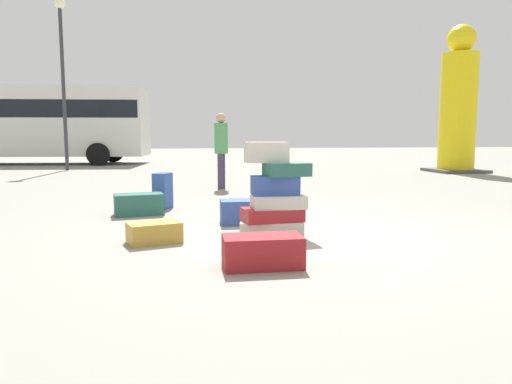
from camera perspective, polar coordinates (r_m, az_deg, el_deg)
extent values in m
plane|color=gray|center=(5.61, 6.08, -5.22)|extent=(80.00, 80.00, 0.00)
cube|color=beige|center=(5.50, 1.91, -4.44)|extent=(0.80, 0.56, 0.18)
cube|color=maroon|center=(5.46, 1.96, -2.76)|extent=(0.72, 0.48, 0.15)
cube|color=beige|center=(5.45, 2.73, -1.21)|extent=(0.62, 0.38, 0.14)
cube|color=#334F99|center=(5.52, 2.31, 0.81)|extent=(0.55, 0.34, 0.22)
cube|color=#26594C|center=(5.49, 3.78, 2.74)|extent=(0.55, 0.38, 0.16)
cube|color=beige|center=(5.59, 1.26, 4.86)|extent=(0.50, 0.30, 0.24)
cube|color=#334F99|center=(7.70, -11.28, 0.14)|extent=(0.33, 0.38, 0.58)
cube|color=#334F99|center=(6.27, -1.65, -2.41)|extent=(0.59, 0.38, 0.32)
cube|color=#26594C|center=(7.18, -14.06, -1.46)|extent=(0.76, 0.50, 0.32)
cube|color=maroon|center=(4.21, 0.80, -7.24)|extent=(0.71, 0.38, 0.29)
cube|color=#B28C33|center=(5.28, -12.28, -4.84)|extent=(0.63, 0.50, 0.23)
cylinder|color=#3F334C|center=(10.60, -4.09, 2.60)|extent=(0.12, 0.12, 0.78)
cylinder|color=#3F334C|center=(10.39, -4.37, 2.51)|extent=(0.12, 0.12, 0.78)
cylinder|color=#4C9959|center=(10.47, -4.26, 6.52)|extent=(0.30, 0.30, 0.67)
sphere|color=tan|center=(10.47, -4.29, 8.95)|extent=(0.22, 0.22, 0.22)
cylinder|color=yellow|center=(16.62, 23.34, 8.77)|extent=(1.13, 1.13, 3.78)
sphere|color=yellow|center=(16.88, 23.73, 16.69)|extent=(0.88, 0.88, 0.88)
cube|color=#4C4C4C|center=(16.64, 23.04, 2.43)|extent=(1.59, 1.59, 0.10)
cube|color=silver|center=(21.84, -25.94, 7.67)|extent=(9.81, 3.41, 2.80)
cube|color=black|center=(21.86, -26.00, 8.95)|extent=(9.62, 3.41, 0.70)
cylinder|color=black|center=(22.10, -16.98, 4.66)|extent=(0.92, 0.34, 0.90)
cylinder|color=black|center=(19.68, -18.63, 4.37)|extent=(0.92, 0.34, 0.90)
cylinder|color=#333338|center=(17.41, -22.35, 11.38)|extent=(0.12, 0.12, 5.41)
sphere|color=#F2F2CC|center=(17.88, -22.79, 20.41)|extent=(0.36, 0.36, 0.36)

